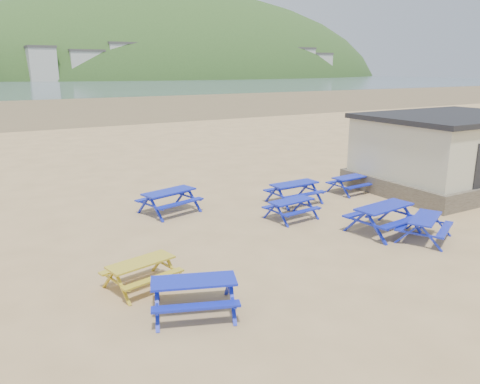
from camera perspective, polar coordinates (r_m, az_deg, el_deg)
ground at (r=14.59m, az=1.63°, el=-5.32°), size 400.00×400.00×0.00m
wet_sand at (r=67.21m, az=-24.14°, el=9.39°), size 400.00×400.00×0.00m
picnic_table_blue_a at (r=16.91m, az=-8.61°, el=-1.18°), size 2.25×1.98×0.80m
picnic_table_blue_b at (r=18.04m, az=6.62°, el=-0.11°), size 1.93×1.58×0.79m
picnic_table_blue_c at (r=16.14m, az=6.27°, el=-2.12°), size 1.73×1.46×0.67m
picnic_table_blue_d at (r=10.18m, az=-5.61°, el=-12.51°), size 2.18×1.97×0.75m
picnic_table_blue_e at (r=15.45m, az=17.07°, el=-3.15°), size 2.23×1.89×0.86m
picnic_table_blue_f at (r=15.19m, az=21.54°, el=-4.14°), size 2.15×2.01×0.71m
picnic_table_yellow at (r=11.45m, az=-11.91°, el=-9.77°), size 1.81×1.58×0.66m
amenity_block at (r=22.03m, az=24.20°, el=4.55°), size 7.40×5.40×3.15m
headland_town at (r=260.59m, az=-8.26°, el=11.55°), size 264.00×144.00×108.00m
picnic_table_blue_g at (r=19.95m, az=13.36°, el=0.90°), size 1.73×1.44×0.69m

